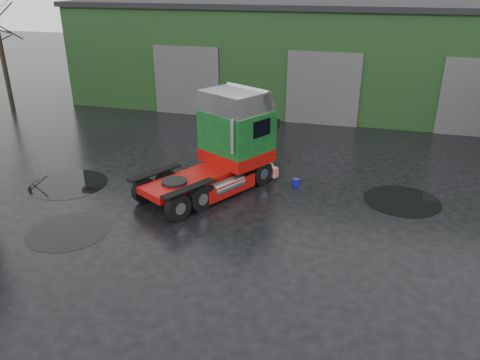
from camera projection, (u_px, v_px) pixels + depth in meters
name	position (u px, v px, depth m)	size (l,w,h in m)	color
ground	(205.00, 245.00, 14.64)	(100.00, 100.00, 0.00)	black
warehouse	(334.00, 52.00, 30.53)	(32.40, 12.40, 6.30)	black
hero_tractor	(204.00, 147.00, 17.38)	(2.58, 6.09, 3.78)	#10461A
wash_bucket	(296.00, 182.00, 18.73)	(0.29, 0.29, 0.27)	#0E0695
tree_back_a	(253.00, 12.00, 40.66)	(4.40, 4.40, 9.50)	black
tree_back_b	(448.00, 30.00, 37.16)	(4.40, 4.40, 7.50)	black
puddle_0	(69.00, 231.00, 15.41)	(2.72, 2.72, 0.01)	black
puddle_1	(402.00, 201.00, 17.48)	(2.82, 2.82, 0.01)	black
puddle_2	(69.00, 184.00, 18.87)	(3.06, 3.06, 0.01)	black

